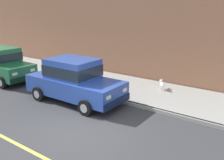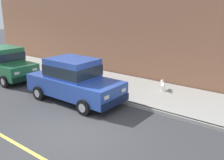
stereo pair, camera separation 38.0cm
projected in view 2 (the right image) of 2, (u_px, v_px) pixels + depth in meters
ground_plane at (73, 133)px, 8.54m from camera, size 80.00×80.00×0.00m
curb at (128, 103)px, 10.94m from camera, size 0.16×64.00×0.14m
sidewalk at (149, 93)px, 12.30m from camera, size 3.60×64.00×0.14m
lane_centre_line at (33, 153)px, 7.33m from camera, size 0.12×57.60×0.01m
car_blue_sedan at (74, 80)px, 11.19m from camera, size 2.08×4.62×1.92m
car_green_hatchback at (6, 63)px, 14.44m from camera, size 1.99×3.82×1.88m
dog_white at (163, 84)px, 12.39m from camera, size 0.64×0.50×0.49m
building_facade at (88, 34)px, 16.75m from camera, size 0.50×20.00×4.61m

